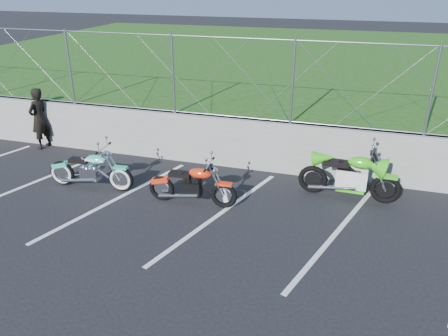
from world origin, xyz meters
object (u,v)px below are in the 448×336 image
(cruiser_turquoise, at_px, (92,172))
(person_standing, at_px, (39,119))
(naked_orange, at_px, (193,186))
(sportbike_green, at_px, (350,178))

(cruiser_turquoise, distance_m, person_standing, 3.43)
(cruiser_turquoise, relative_size, person_standing, 1.21)
(cruiser_turquoise, bearing_deg, naked_orange, -5.35)
(naked_orange, relative_size, sportbike_green, 0.90)
(cruiser_turquoise, bearing_deg, sportbike_green, 7.94)
(cruiser_turquoise, xyz_separation_m, naked_orange, (2.53, -0.06, 0.01))
(naked_orange, xyz_separation_m, sportbike_green, (3.22, 1.28, 0.07))
(naked_orange, height_order, sportbike_green, sportbike_green)
(naked_orange, bearing_deg, person_standing, 157.22)
(sportbike_green, bearing_deg, person_standing, 177.81)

